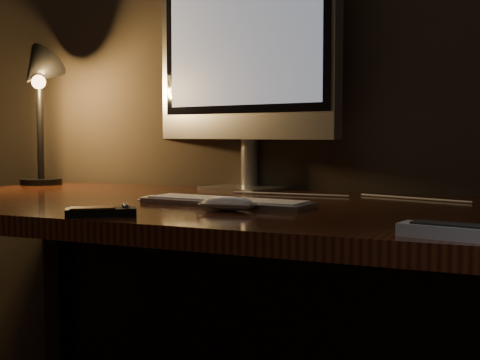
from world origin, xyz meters
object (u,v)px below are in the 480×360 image
at_px(tv_remote, 467,232).
at_px(keyboard, 226,202).
at_px(media_remote, 101,212).
at_px(desk_lamp, 38,91).
at_px(mouse, 227,206).
at_px(monitor, 244,53).
at_px(desk, 242,255).

bearing_deg(tv_remote, keyboard, 162.15).
bearing_deg(tv_remote, media_remote, -170.04).
bearing_deg(desk_lamp, mouse, -32.17).
xyz_separation_m(monitor, media_remote, (-0.00, -0.64, -0.36)).
bearing_deg(media_remote, mouse, 9.98).
height_order(desk, mouse, mouse).
bearing_deg(desk, tv_remote, -36.64).
xyz_separation_m(tv_remote, desk_lamp, (-1.25, 0.54, 0.27)).
bearing_deg(monitor, media_remote, -74.98).
bearing_deg(tv_remote, desk, 154.34).
xyz_separation_m(keyboard, mouse, (0.05, -0.10, 0.00)).
bearing_deg(desk, mouse, -73.50).
distance_m(media_remote, tv_remote, 0.65).
height_order(mouse, desk_lamp, desk_lamp).
bearing_deg(media_remote, desk_lamp, 103.01).
distance_m(tv_remote, desk_lamp, 1.38).
relative_size(mouse, tv_remote, 0.53).
relative_size(media_remote, desk_lamp, 0.32).
relative_size(keyboard, mouse, 3.60).
relative_size(mouse, media_remote, 0.81).
bearing_deg(keyboard, tv_remote, -23.52).
height_order(monitor, media_remote, monitor).
height_order(keyboard, tv_remote, tv_remote).
bearing_deg(desk_lamp, media_remote, -49.33).
height_order(keyboard, desk_lamp, desk_lamp).
bearing_deg(media_remote, tv_remote, -36.72).
relative_size(desk, keyboard, 4.17).
distance_m(mouse, tv_remote, 0.51).
bearing_deg(mouse, media_remote, -139.91).
relative_size(monitor, tv_remote, 3.08).
xyz_separation_m(media_remote, desk_lamp, (-0.60, 0.53, 0.27)).
bearing_deg(mouse, desk, 100.92).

